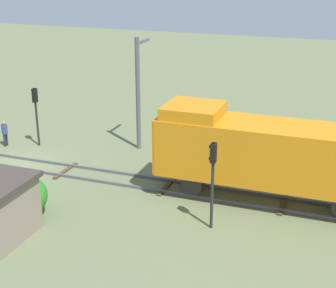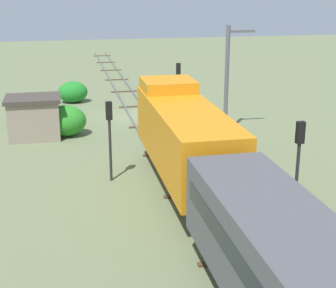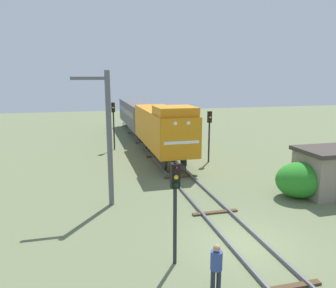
# 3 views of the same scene
# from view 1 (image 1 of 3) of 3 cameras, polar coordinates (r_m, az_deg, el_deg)

# --- Properties ---
(ground_plane) EXTENTS (112.23, 112.23, 0.00)m
(ground_plane) POSITION_cam_1_polar(r_m,az_deg,el_deg) (32.04, -16.09, -2.18)
(ground_plane) COLOR #66704C
(railway_track) EXTENTS (2.40, 74.82, 0.16)m
(railway_track) POSITION_cam_1_polar(r_m,az_deg,el_deg) (32.01, -16.10, -2.06)
(railway_track) COLOR #595960
(railway_track) RESTS_ON ground
(locomotive) EXTENTS (2.90, 11.60, 4.60)m
(locomotive) POSITION_cam_1_polar(r_m,az_deg,el_deg) (25.58, 10.64, -0.75)
(locomotive) COLOR orange
(locomotive) RESTS_ON railway_track
(traffic_signal_near) EXTENTS (0.32, 0.34, 3.85)m
(traffic_signal_near) POSITION_cam_1_polar(r_m,az_deg,el_deg) (34.06, -14.47, 4.09)
(traffic_signal_near) COLOR #262628
(traffic_signal_near) RESTS_ON ground
(traffic_signal_mid) EXTENTS (0.32, 0.34, 4.13)m
(traffic_signal_mid) POSITION_cam_1_polar(r_m,az_deg,el_deg) (22.76, 4.97, -2.87)
(traffic_signal_mid) COLOR #262628
(traffic_signal_mid) RESTS_ON ground
(worker_near_track) EXTENTS (0.38, 0.38, 1.70)m
(worker_near_track) POSITION_cam_1_polar(r_m,az_deg,el_deg) (35.08, -17.65, 1.34)
(worker_near_track) COLOR #262B38
(worker_near_track) RESTS_ON ground
(catenary_mast) EXTENTS (1.94, 0.28, 7.14)m
(catenary_mast) POSITION_cam_1_polar(r_m,az_deg,el_deg) (32.33, -3.31, 5.92)
(catenary_mast) COLOR #595960
(catenary_mast) RESTS_ON ground
(bush_near) EXTENTS (2.81, 2.30, 2.04)m
(bush_near) POSITION_cam_1_polar(r_m,az_deg,el_deg) (25.28, -15.97, -5.81)
(bush_near) COLOR #2A8726
(bush_near) RESTS_ON ground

